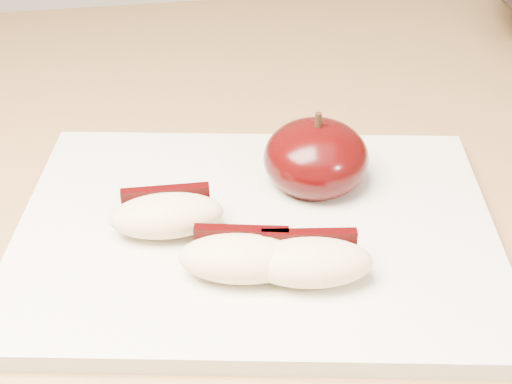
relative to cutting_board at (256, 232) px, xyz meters
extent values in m
cube|color=silver|center=(0.03, 0.79, -0.46)|extent=(2.40, 0.60, 0.90)
cube|color=#A47747|center=(0.03, 0.09, -0.03)|extent=(1.64, 0.64, 0.04)
cube|color=beige|center=(0.00, 0.00, 0.00)|extent=(0.33, 0.27, 0.01)
ellipsoid|color=black|center=(0.05, 0.04, 0.02)|extent=(0.09, 0.09, 0.05)
cylinder|color=black|center=(0.05, 0.04, 0.05)|extent=(0.00, 0.00, 0.01)
ellipsoid|color=beige|center=(-0.05, 0.00, 0.02)|extent=(0.07, 0.04, 0.02)
cube|color=black|center=(-0.05, 0.02, 0.02)|extent=(0.05, 0.01, 0.02)
ellipsoid|color=beige|center=(-0.02, -0.04, 0.02)|extent=(0.07, 0.05, 0.02)
cube|color=black|center=(-0.01, -0.03, 0.02)|extent=(0.05, 0.02, 0.02)
ellipsoid|color=beige|center=(0.02, -0.05, 0.02)|extent=(0.07, 0.04, 0.02)
cube|color=black|center=(0.02, -0.04, 0.02)|extent=(0.05, 0.01, 0.02)
camera|label=1|loc=(-0.06, -0.34, 0.28)|focal=50.00mm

